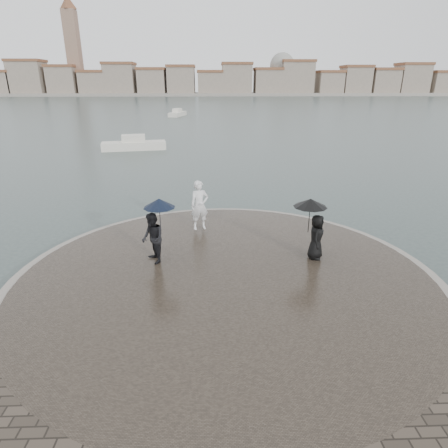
{
  "coord_description": "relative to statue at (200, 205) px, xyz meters",
  "views": [
    {
      "loc": [
        -0.41,
        -6.2,
        5.65
      ],
      "look_at": [
        0.0,
        4.8,
        1.45
      ],
      "focal_mm": 30.0,
      "sensor_mm": 36.0,
      "label": 1
    }
  ],
  "objects": [
    {
      "name": "ground",
      "position": [
        0.83,
        -7.19,
        -1.3
      ],
      "size": [
        400.0,
        400.0,
        0.0
      ],
      "primitive_type": "plane",
      "color": "#2B3835",
      "rests_on": "ground"
    },
    {
      "name": "kerb_ring",
      "position": [
        0.83,
        -3.69,
        -1.14
      ],
      "size": [
        12.5,
        12.5,
        0.32
      ],
      "primitive_type": "cylinder",
      "color": "gray",
      "rests_on": "ground"
    },
    {
      "name": "quay_tip",
      "position": [
        0.83,
        -3.69,
        -1.12
      ],
      "size": [
        11.9,
        11.9,
        0.36
      ],
      "primitive_type": "cylinder",
      "color": "#2D261E",
      "rests_on": "ground"
    },
    {
      "name": "statue",
      "position": [
        0.0,
        0.0,
        0.0
      ],
      "size": [
        0.78,
        0.62,
        1.88
      ],
      "primitive_type": "imported",
      "rotation": [
        0.0,
        0.0,
        0.28
      ],
      "color": "white",
      "rests_on": "quay_tip"
    },
    {
      "name": "visitor_left",
      "position": [
        -1.3,
        -2.77,
        0.14
      ],
      "size": [
        1.18,
        1.06,
        2.04
      ],
      "color": "black",
      "rests_on": "quay_tip"
    },
    {
      "name": "visitor_right",
      "position": [
        3.63,
        -2.65,
        0.2
      ],
      "size": [
        1.11,
        1.05,
        1.95
      ],
      "color": "black",
      "rests_on": "quay_tip"
    },
    {
      "name": "far_skyline",
      "position": [
        -5.46,
        153.51,
        4.31
      ],
      "size": [
        260.0,
        20.0,
        37.0
      ],
      "color": "gray",
      "rests_on": "ground"
    },
    {
      "name": "boats",
      "position": [
        -5.73,
        37.24,
        -0.92
      ],
      "size": [
        5.7,
        38.32,
        1.5
      ],
      "color": "silver",
      "rests_on": "ground"
    }
  ]
}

